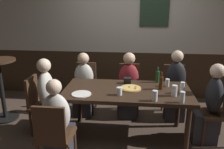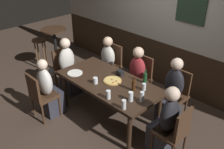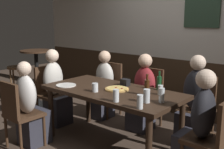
{
  "view_description": "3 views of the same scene",
  "coord_description": "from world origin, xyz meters",
  "px_view_note": "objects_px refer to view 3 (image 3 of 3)",
  "views": [
    {
      "loc": [
        0.11,
        -3.09,
        1.92
      ],
      "look_at": [
        -0.22,
        0.06,
        0.94
      ],
      "focal_mm": 37.06,
      "sensor_mm": 36.0,
      "label": 1
    },
    {
      "loc": [
        2.55,
        -2.43,
        2.84
      ],
      "look_at": [
        0.04,
        0.03,
        0.87
      ],
      "focal_mm": 39.52,
      "sensor_mm": 36.0,
      "label": 2
    },
    {
      "loc": [
        2.22,
        -2.58,
        1.65
      ],
      "look_at": [
        0.0,
        -0.0,
        0.94
      ],
      "focal_mm": 44.5,
      "sensor_mm": 36.0,
      "label": 3
    }
  ],
  "objects_px": {
    "chair_left_near": "(19,111)",
    "tumbler_water": "(147,97)",
    "person_head_east": "(198,133)",
    "beer_bottle_green": "(159,83)",
    "side_bar_table": "(37,74)",
    "chair_right_far": "(199,105)",
    "plate_white_large": "(66,85)",
    "dining_table": "(112,96)",
    "person_mid_far": "(143,98)",
    "beer_glass_half": "(160,90)",
    "condiment_caddy": "(125,82)",
    "beer_glass_tall": "(116,96)",
    "chair_mid_far": "(149,94)",
    "bar_stool": "(17,74)",
    "person_left_near": "(30,111)",
    "highball_clear": "(95,88)",
    "chair_left_far": "(109,86)",
    "chair_head_east": "(213,136)",
    "tumbler_short": "(162,96)",
    "person_head_west": "(55,92)",
    "pint_glass_pale": "(140,103)",
    "person_right_far": "(194,108)",
    "pizza": "(117,89)",
    "beer_bottle_brown": "(147,87)",
    "person_left_far": "(103,89)"
  },
  "relations": [
    {
      "from": "chair_left_near",
      "to": "tumbler_water",
      "type": "xyz_separation_m",
      "value": [
        1.43,
        0.69,
        0.31
      ]
    },
    {
      "from": "person_head_east",
      "to": "beer_bottle_green",
      "type": "bearing_deg",
      "value": 151.38
    },
    {
      "from": "tumbler_water",
      "to": "side_bar_table",
      "type": "distance_m",
      "value": 2.8
    },
    {
      "from": "chair_right_far",
      "to": "chair_left_near",
      "type": "distance_m",
      "value": 2.34
    },
    {
      "from": "chair_right_far",
      "to": "tumbler_water",
      "type": "xyz_separation_m",
      "value": [
        -0.16,
        -1.02,
        0.31
      ]
    },
    {
      "from": "person_head_east",
      "to": "plate_white_large",
      "type": "distance_m",
      "value": 1.8
    },
    {
      "from": "dining_table",
      "to": "beer_bottle_green",
      "type": "xyz_separation_m",
      "value": [
        0.46,
        0.38,
        0.17
      ]
    },
    {
      "from": "person_mid_far",
      "to": "tumbler_water",
      "type": "distance_m",
      "value": 1.11
    },
    {
      "from": "beer_glass_half",
      "to": "condiment_caddy",
      "type": "relative_size",
      "value": 1.06
    },
    {
      "from": "beer_glass_tall",
      "to": "side_bar_table",
      "type": "relative_size",
      "value": 0.13
    },
    {
      "from": "chair_left_near",
      "to": "beer_glass_tall",
      "type": "relative_size",
      "value": 6.37
    },
    {
      "from": "person_head_east",
      "to": "chair_mid_far",
      "type": "bearing_deg",
      "value": 143.51
    },
    {
      "from": "person_head_east",
      "to": "bar_stool",
      "type": "bearing_deg",
      "value": 177.29
    },
    {
      "from": "side_bar_table",
      "to": "tumbler_water",
      "type": "bearing_deg",
      "value": -10.12
    },
    {
      "from": "person_left_near",
      "to": "bar_stool",
      "type": "xyz_separation_m",
      "value": [
        -1.77,
        0.87,
        0.1
      ]
    },
    {
      "from": "side_bar_table",
      "to": "chair_left_near",
      "type": "bearing_deg",
      "value": -41.88
    },
    {
      "from": "highball_clear",
      "to": "beer_bottle_green",
      "type": "height_order",
      "value": "beer_bottle_green"
    },
    {
      "from": "person_left_near",
      "to": "beer_glass_tall",
      "type": "height_order",
      "value": "person_left_near"
    },
    {
      "from": "chair_left_far",
      "to": "chair_mid_far",
      "type": "height_order",
      "value": "same"
    },
    {
      "from": "chair_head_east",
      "to": "tumbler_short",
      "type": "bearing_deg",
      "value": -174.53
    },
    {
      "from": "chair_left_far",
      "to": "plate_white_large",
      "type": "distance_m",
      "value": 1.14
    },
    {
      "from": "beer_bottle_green",
      "to": "plate_white_large",
      "type": "bearing_deg",
      "value": -149.61
    },
    {
      "from": "person_mid_far",
      "to": "condiment_caddy",
      "type": "height_order",
      "value": "person_mid_far"
    },
    {
      "from": "dining_table",
      "to": "bar_stool",
      "type": "bearing_deg",
      "value": 176.07
    },
    {
      "from": "person_head_west",
      "to": "pint_glass_pale",
      "type": "height_order",
      "value": "person_head_west"
    },
    {
      "from": "dining_table",
      "to": "person_head_west",
      "type": "height_order",
      "value": "person_head_west"
    },
    {
      "from": "side_bar_table",
      "to": "bar_stool",
      "type": "bearing_deg",
      "value": -161.57
    },
    {
      "from": "person_right_far",
      "to": "pint_glass_pale",
      "type": "bearing_deg",
      "value": -95.32
    },
    {
      "from": "chair_head_east",
      "to": "highball_clear",
      "type": "height_order",
      "value": "chair_head_east"
    },
    {
      "from": "chair_head_east",
      "to": "chair_left_far",
      "type": "height_order",
      "value": "same"
    },
    {
      "from": "tumbler_water",
      "to": "condiment_caddy",
      "type": "bearing_deg",
      "value": 145.19
    },
    {
      "from": "beer_glass_tall",
      "to": "tumbler_short",
      "type": "xyz_separation_m",
      "value": [
        0.39,
        0.3,
        0.01
      ]
    },
    {
      "from": "tumbler_water",
      "to": "bar_stool",
      "type": "distance_m",
      "value": 3.22
    },
    {
      "from": "beer_bottle_green",
      "to": "side_bar_table",
      "type": "bearing_deg",
      "value": -178.74
    },
    {
      "from": "chair_right_far",
      "to": "person_right_far",
      "type": "height_order",
      "value": "person_right_far"
    },
    {
      "from": "tumbler_water",
      "to": "chair_left_near",
      "type": "bearing_deg",
      "value": -154.14
    },
    {
      "from": "person_mid_far",
      "to": "pizza",
      "type": "distance_m",
      "value": 0.71
    },
    {
      "from": "chair_mid_far",
      "to": "person_head_west",
      "type": "height_order",
      "value": "person_head_west"
    },
    {
      "from": "pizza",
      "to": "pint_glass_pale",
      "type": "relative_size",
      "value": 2.09
    },
    {
      "from": "person_right_far",
      "to": "beer_bottle_brown",
      "type": "xyz_separation_m",
      "value": [
        -0.32,
        -0.62,
        0.34
      ]
    },
    {
      "from": "chair_head_east",
      "to": "chair_left_far",
      "type": "bearing_deg",
      "value": 157.96
    },
    {
      "from": "person_head_east",
      "to": "tumbler_short",
      "type": "xyz_separation_m",
      "value": [
        -0.4,
        -0.05,
        0.32
      ]
    },
    {
      "from": "person_right_far",
      "to": "beer_glass_half",
      "type": "height_order",
      "value": "person_right_far"
    },
    {
      "from": "person_left_far",
      "to": "beer_bottle_green",
      "type": "bearing_deg",
      "value": -13.91
    },
    {
      "from": "chair_left_near",
      "to": "pint_glass_pale",
      "type": "relative_size",
      "value": 6.06
    },
    {
      "from": "tumbler_short",
      "to": "chair_head_east",
      "type": "bearing_deg",
      "value": 5.47
    },
    {
      "from": "tumbler_short",
      "to": "beer_bottle_brown",
      "type": "relative_size",
      "value": 0.62
    },
    {
      "from": "tumbler_water",
      "to": "chair_mid_far",
      "type": "bearing_deg",
      "value": 121.82
    },
    {
      "from": "beer_glass_tall",
      "to": "chair_left_far",
      "type": "bearing_deg",
      "value": 133.7
    },
    {
      "from": "person_head_east",
      "to": "pizza",
      "type": "relative_size",
      "value": 3.79
    }
  ]
}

